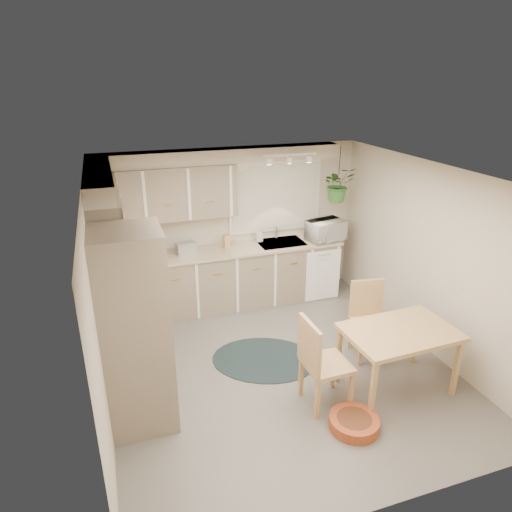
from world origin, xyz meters
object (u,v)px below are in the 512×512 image
Objects in this scene: chair_left at (327,362)px; microwave at (326,228)px; dining_table at (396,359)px; chair_back at (371,322)px; braided_rug at (265,359)px; pet_bed at (354,423)px.

microwave reaches higher than chair_left.
chair_back is (0.07, 0.67, 0.11)m from dining_table.
dining_table reaches higher than braided_rug.
chair_back is 1.44m from pet_bed.
chair_back is 1.71× the size of microwave.
braided_rug is at bearing -148.04° from microwave.
microwave is (0.30, 2.46, 0.75)m from dining_table.
chair_left reaches higher than chair_back.
braided_rug is at bearing -4.78° from chair_back.
chair_back reaches higher than dining_table.
microwave is at bearing 69.81° from pet_bed.
dining_table is at bearing -38.70° from braided_rug.
microwave is (1.53, 1.48, 1.13)m from braided_rug.
braided_rug is 1.49m from pet_bed.
braided_rug is (-1.23, 0.99, -0.38)m from dining_table.
dining_table is 0.88m from chair_left.
chair_left reaches higher than pet_bed.
braided_rug is 2.60× the size of pet_bed.
chair_back is at bearing 122.84° from chair_left.
dining_table is 0.93m from pet_bed.
chair_back reaches higher than braided_rug.
microwave is at bearing 152.81° from chair_left.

